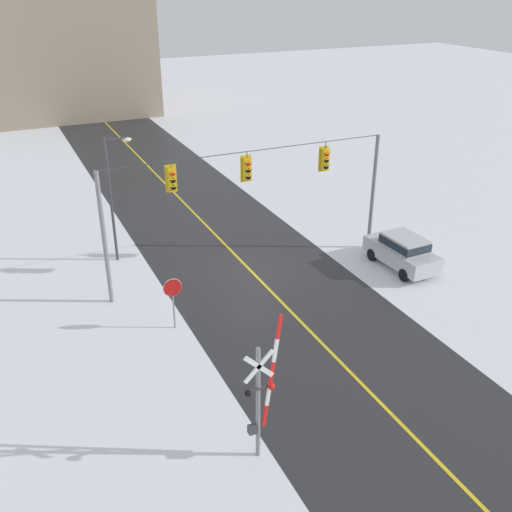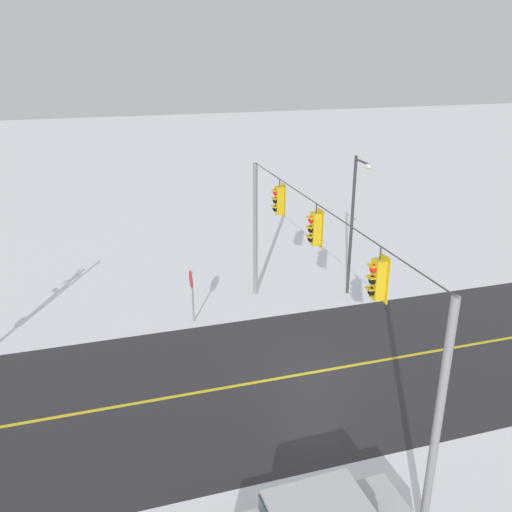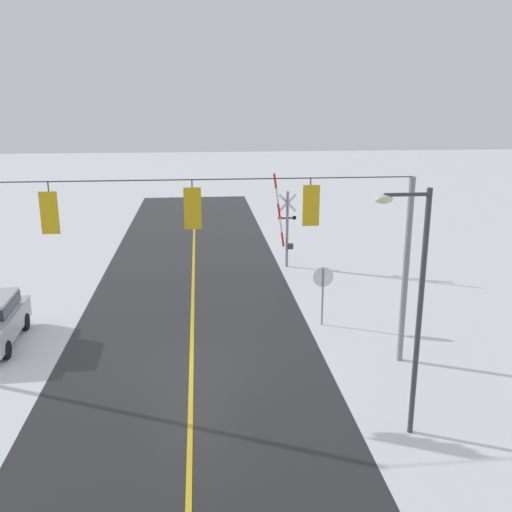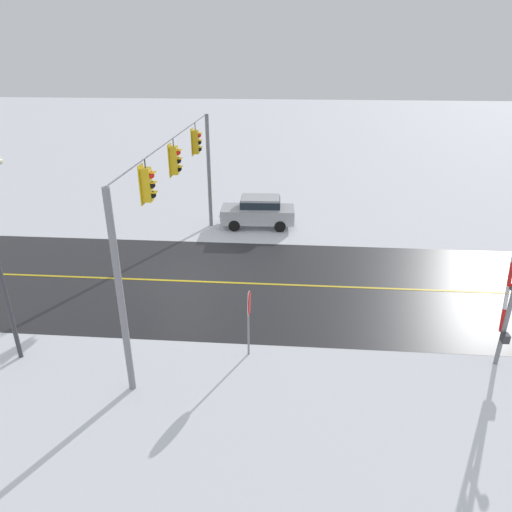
% 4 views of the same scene
% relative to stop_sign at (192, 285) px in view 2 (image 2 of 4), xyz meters
% --- Properties ---
extents(ground_plane, '(160.00, 160.00, 0.00)m').
position_rel_stop_sign_xyz_m(ground_plane, '(5.05, 3.34, -1.71)').
color(ground_plane, white).
extents(road_asphalt, '(9.00, 80.00, 0.01)m').
position_rel_stop_sign_xyz_m(road_asphalt, '(5.05, 9.34, -1.71)').
color(road_asphalt, '#28282B').
rests_on(road_asphalt, ground).
extents(lane_centre_line, '(0.14, 72.00, 0.01)m').
position_rel_stop_sign_xyz_m(lane_centre_line, '(5.05, 9.34, -1.70)').
color(lane_centre_line, gold).
rests_on(lane_centre_line, ground).
extents(signal_span, '(14.20, 0.47, 6.22)m').
position_rel_stop_sign_xyz_m(signal_span, '(5.04, 3.33, 2.56)').
color(signal_span, gray).
rests_on(signal_span, ground).
extents(stop_sign, '(0.80, 0.09, 2.35)m').
position_rel_stop_sign_xyz_m(stop_sign, '(0.00, 0.00, 0.00)').
color(stop_sign, gray).
rests_on(stop_sign, ground).
extents(streetlamp_near, '(1.39, 0.28, 6.50)m').
position_rel_stop_sign_xyz_m(streetlamp_near, '(-0.54, 7.52, 2.20)').
color(streetlamp_near, '#38383D').
rests_on(streetlamp_near, ground).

